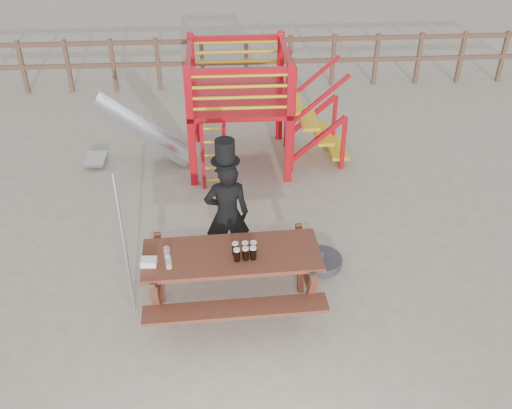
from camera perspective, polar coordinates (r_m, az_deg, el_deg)
name	(u,v)px	position (r m, az deg, el deg)	size (l,w,h in m)	color
ground	(235,294)	(7.58, -2.08, -8.96)	(60.00, 60.00, 0.00)	tan
back_fence	(224,57)	(13.31, -3.21, 14.51)	(15.09, 0.09, 1.20)	brown
playground_fort	(234,106)	(10.01, -2.19, 9.84)	(4.71, 1.84, 2.10)	#B70C15
picnic_table	(232,273)	(7.10, -2.40, -6.85)	(2.21, 1.57, 0.83)	brown
man_with_hat	(227,212)	(7.55, -2.91, -0.75)	(0.62, 0.43, 1.93)	black
metal_pole	(124,246)	(6.91, -13.02, -4.09)	(0.04, 0.04, 2.00)	#B2B2B7
parasol_base	(321,261)	(8.03, 6.51, -5.67)	(0.58, 0.58, 0.25)	#343439
paper_bag	(149,262)	(6.83, -10.67, -5.68)	(0.18, 0.14, 0.08)	white
stout_pints	(245,251)	(6.80, -1.12, -4.66)	(0.30, 0.20, 0.17)	black
empty_glasses	(168,258)	(6.80, -8.82, -5.31)	(0.11, 0.26, 0.15)	silver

